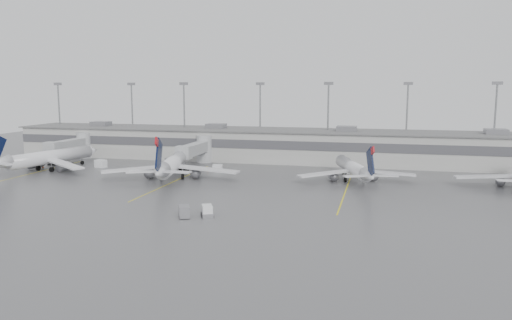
% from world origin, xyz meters
% --- Properties ---
extents(ground, '(260.00, 260.00, 0.00)m').
position_xyz_m(ground, '(0.00, 0.00, 0.00)').
color(ground, '#505052').
rests_on(ground, ground).
extents(terminal, '(152.00, 17.00, 9.45)m').
position_xyz_m(terminal, '(-0.01, 57.98, 4.17)').
color(terminal, '#A1A19C').
rests_on(terminal, ground).
extents(light_masts, '(142.40, 8.00, 20.60)m').
position_xyz_m(light_masts, '(0.00, 63.75, 12.03)').
color(light_masts, gray).
rests_on(light_masts, ground).
extents(jet_bridge_left, '(4.00, 17.20, 7.00)m').
position_xyz_m(jet_bridge_left, '(-55.50, 45.72, 3.87)').
color(jet_bridge_left, '#949698').
rests_on(jet_bridge_left, ground).
extents(jet_bridge_right, '(4.00, 17.20, 7.00)m').
position_xyz_m(jet_bridge_right, '(-20.50, 45.72, 3.87)').
color(jet_bridge_right, '#949698').
rests_on(jet_bridge_right, ground).
extents(stand_markings, '(105.25, 40.00, 0.01)m').
position_xyz_m(stand_markings, '(-0.00, 24.00, 0.01)').
color(stand_markings, yellow).
rests_on(stand_markings, ground).
extents(jet_far_left, '(27.62, 31.29, 10.25)m').
position_xyz_m(jet_far_left, '(-51.35, 28.24, 3.18)').
color(jet_far_left, silver).
rests_on(jet_far_left, ground).
extents(jet_mid_left, '(28.14, 31.91, 10.48)m').
position_xyz_m(jet_mid_left, '(-18.96, 26.01, 3.26)').
color(jet_mid_left, silver).
rests_on(jet_mid_left, ground).
extents(jet_mid_right, '(23.26, 26.49, 8.86)m').
position_xyz_m(jet_mid_right, '(18.44, 32.37, 2.75)').
color(jet_mid_right, silver).
rests_on(jet_mid_right, ground).
extents(baggage_tug, '(2.66, 3.17, 1.75)m').
position_xyz_m(baggage_tug, '(-1.32, -1.62, 0.68)').
color(baggage_tug, white).
rests_on(baggage_tug, ground).
extents(baggage_cart, '(2.54, 3.09, 1.73)m').
position_xyz_m(baggage_cart, '(-4.52, -2.82, 0.90)').
color(baggage_cart, slate).
rests_on(baggage_cart, ground).
extents(gse_uld_a, '(2.87, 2.19, 1.83)m').
position_xyz_m(gse_uld_a, '(-42.03, 35.97, 0.92)').
color(gse_uld_a, white).
rests_on(gse_uld_a, ground).
extents(gse_uld_b, '(2.32, 1.69, 1.53)m').
position_xyz_m(gse_uld_b, '(-12.91, 37.80, 0.77)').
color(gse_uld_b, white).
rests_on(gse_uld_b, ground).
extents(gse_uld_c, '(2.43, 1.93, 1.51)m').
position_xyz_m(gse_uld_c, '(17.77, 41.56, 0.76)').
color(gse_uld_c, white).
rests_on(gse_uld_c, ground).
extents(gse_loader, '(2.41, 3.49, 2.05)m').
position_xyz_m(gse_loader, '(-26.41, 42.54, 1.02)').
color(gse_loader, slate).
rests_on(gse_loader, ground).
extents(cone_a, '(0.41, 0.41, 0.66)m').
position_xyz_m(cone_a, '(-55.44, 32.22, 0.33)').
color(cone_a, '#EA4A04').
rests_on(cone_a, ground).
extents(cone_b, '(0.49, 0.49, 0.77)m').
position_xyz_m(cone_b, '(-15.24, 37.61, 0.39)').
color(cone_b, '#EA4A04').
rests_on(cone_b, ground).
extents(cone_c, '(0.42, 0.42, 0.67)m').
position_xyz_m(cone_c, '(14.68, 37.10, 0.34)').
color(cone_c, '#EA4A04').
rests_on(cone_c, ground).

